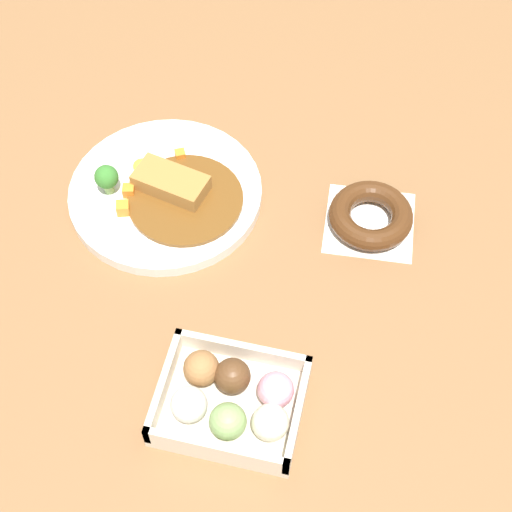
# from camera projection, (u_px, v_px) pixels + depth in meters

# --- Properties ---
(ground_plane) EXTENTS (1.60, 1.60, 0.00)m
(ground_plane) POSITION_uv_depth(u_px,v_px,m) (227.00, 270.00, 1.03)
(ground_plane) COLOR brown
(curry_plate) EXTENTS (0.27, 0.27, 0.06)m
(curry_plate) POSITION_uv_depth(u_px,v_px,m) (166.00, 192.00, 1.09)
(curry_plate) COLOR white
(curry_plate) RESTS_ON ground_plane
(donut_box) EXTENTS (0.17, 0.14, 0.06)m
(donut_box) POSITION_uv_depth(u_px,v_px,m) (232.00, 400.00, 0.90)
(donut_box) COLOR beige
(donut_box) RESTS_ON ground_plane
(chocolate_ring_donut) EXTENTS (0.13, 0.13, 0.03)m
(chocolate_ring_donut) POSITION_uv_depth(u_px,v_px,m) (371.00, 216.00, 1.06)
(chocolate_ring_donut) COLOR white
(chocolate_ring_donut) RESTS_ON ground_plane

